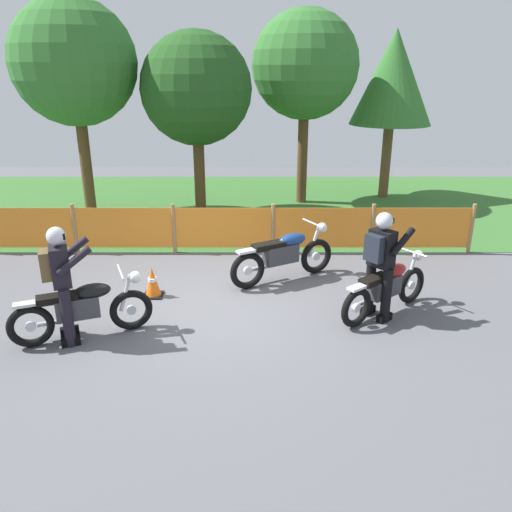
% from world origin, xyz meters
% --- Properties ---
extents(ground, '(24.00, 24.00, 0.02)m').
position_xyz_m(ground, '(0.00, 0.00, -0.01)').
color(ground, '#5B5B60').
extents(grass_verge, '(24.00, 7.68, 0.01)m').
position_xyz_m(grass_verge, '(0.00, 6.31, 0.01)').
color(grass_verge, '#386B2D').
rests_on(grass_verge, ground).
extents(barrier_fence, '(10.29, 0.08, 1.05)m').
position_xyz_m(barrier_fence, '(-0.00, 2.47, 0.54)').
color(barrier_fence, '#997547').
rests_on(barrier_fence, ground).
extents(tree_leftmost, '(2.96, 2.96, 5.22)m').
position_xyz_m(tree_leftmost, '(-3.63, 5.30, 3.72)').
color(tree_leftmost, brown).
rests_on(tree_leftmost, ground).
extents(tree_near_left, '(2.72, 2.72, 4.51)m').
position_xyz_m(tree_near_left, '(-0.79, 5.48, 3.13)').
color(tree_near_left, brown).
rests_on(tree_near_left, ground).
extents(tree_near_right, '(2.81, 2.81, 5.09)m').
position_xyz_m(tree_near_right, '(1.96, 6.70, 3.67)').
color(tree_near_right, brown).
rests_on(tree_near_right, ground).
extents(tree_rightmost, '(2.28, 2.28, 4.64)m').
position_xyz_m(tree_rightmost, '(4.45, 7.32, 3.34)').
color(tree_rightmost, brown).
rests_on(tree_rightmost, ground).
extents(motorcycle_lead, '(1.91, 1.16, 1.01)m').
position_xyz_m(motorcycle_lead, '(1.17, 1.02, 0.49)').
color(motorcycle_lead, black).
rests_on(motorcycle_lead, ground).
extents(motorcycle_trailing, '(1.89, 0.91, 0.94)m').
position_xyz_m(motorcycle_trailing, '(-1.79, -1.06, 0.46)').
color(motorcycle_trailing, black).
rests_on(motorcycle_trailing, ground).
extents(motorcycle_third, '(1.60, 1.29, 0.93)m').
position_xyz_m(motorcycle_third, '(2.70, -0.31, 0.45)').
color(motorcycle_third, black).
rests_on(motorcycle_third, ground).
extents(rider_trailing, '(0.78, 0.68, 1.69)m').
position_xyz_m(rider_trailing, '(-1.99, -1.15, 0.95)').
color(rider_trailing, black).
rests_on(rider_trailing, ground).
extents(rider_third, '(0.78, 0.74, 1.69)m').
position_xyz_m(rider_third, '(2.53, -0.44, 0.95)').
color(rider_third, black).
rests_on(rider_third, ground).
extents(traffic_cone, '(0.32, 0.32, 0.53)m').
position_xyz_m(traffic_cone, '(-1.08, 0.33, 0.26)').
color(traffic_cone, black).
rests_on(traffic_cone, ground).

